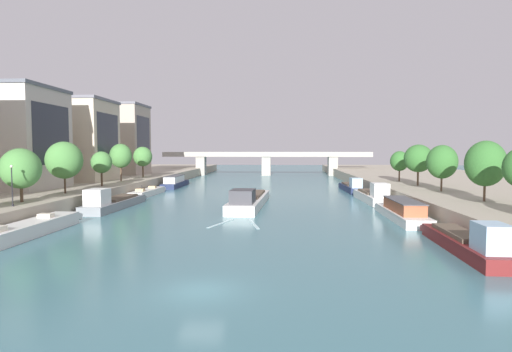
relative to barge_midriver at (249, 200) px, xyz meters
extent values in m
plane|color=#42757F|center=(-0.05, -35.60, -0.94)|extent=(400.00, 400.00, 0.00)
cube|color=#A89E89|center=(-38.93, 19.40, 0.20)|extent=(36.00, 170.00, 2.30)
cube|color=#A89E89|center=(38.82, 19.40, 0.20)|extent=(36.00, 170.00, 2.30)
cube|color=silver|center=(0.04, 0.65, -0.33)|extent=(5.03, 20.73, 1.24)
cube|color=silver|center=(0.64, 11.26, -0.20)|extent=(3.73, 1.46, 0.99)
cube|color=silver|center=(0.04, 0.65, 0.32)|extent=(5.10, 20.73, 0.06)
cube|color=#38383D|center=(-0.36, -6.32, 1.21)|extent=(3.13, 4.27, 1.72)
cube|color=black|center=(-0.24, -4.26, 1.47)|extent=(2.31, 0.16, 0.48)
cube|color=brown|center=(0.15, 2.70, 0.53)|extent=(3.62, 10.83, 0.36)
cylinder|color=#232328|center=(0.26, -5.53, 0.90)|extent=(0.07, 0.07, 1.10)
cube|color=silver|center=(1.56, -14.01, -0.93)|extent=(1.67, 5.93, 0.03)
cube|color=silver|center=(-2.04, -13.81, -0.93)|extent=(2.32, 5.78, 0.03)
cube|color=silver|center=(-19.17, -21.91, -0.33)|extent=(2.87, 14.64, 1.23)
cube|color=silver|center=(-19.07, -14.26, -0.21)|extent=(2.56, 1.29, 0.98)
cube|color=silver|center=(-19.17, -21.91, 0.32)|extent=(2.93, 14.64, 0.06)
cube|color=beige|center=(-19.13, -18.70, 0.55)|extent=(1.35, 0.92, 0.40)
cube|color=gray|center=(-18.52, -2.83, -0.42)|extent=(3.54, 15.15, 1.04)
cube|color=gray|center=(-18.28, 5.05, -0.32)|extent=(2.97, 1.31, 0.89)
cube|color=gray|center=(-18.52, -2.83, 0.13)|extent=(3.60, 15.16, 0.06)
cube|color=white|center=(-18.67, -7.95, 1.19)|extent=(2.41, 3.08, 2.07)
cube|color=black|center=(-18.63, -6.44, 1.50)|extent=(1.85, 0.09, 0.58)
cube|color=brown|center=(-18.47, -1.33, 0.34)|extent=(2.65, 7.90, 0.36)
cylinder|color=#232328|center=(-18.19, -7.37, 0.71)|extent=(0.07, 0.07, 1.10)
cube|color=silver|center=(-19.28, 13.52, -0.46)|extent=(2.83, 12.45, 0.98)
cube|color=silver|center=(-19.12, 20.06, -0.36)|extent=(2.44, 1.27, 0.85)
cube|color=silver|center=(-19.28, 13.52, 0.06)|extent=(2.88, 12.45, 0.06)
cube|color=tan|center=(-19.21, 16.25, 0.29)|extent=(1.29, 0.93, 0.40)
cube|color=tan|center=(-19.36, 10.05, 0.33)|extent=(1.42, 1.13, 0.48)
cylinder|color=#232328|center=(-18.98, 9.79, 0.64)|extent=(0.07, 0.07, 1.10)
cube|color=#1E284C|center=(-18.66, 30.62, -0.45)|extent=(3.20, 14.18, 0.99)
cube|color=#1E284C|center=(-18.77, 38.04, -0.35)|extent=(2.85, 1.26, 0.86)
cube|color=#1E284C|center=(-18.66, 30.62, 0.07)|extent=(3.26, 14.18, 0.06)
cube|color=white|center=(-18.65, 29.91, 0.79)|extent=(2.58, 9.08, 1.37)
cube|color=#4C4C51|center=(-18.65, 29.91, 1.51)|extent=(2.77, 9.36, 0.08)
cylinder|color=#232328|center=(-18.15, 26.39, 0.65)|extent=(0.07, 0.07, 1.10)
cube|color=maroon|center=(19.11, -25.22, -0.44)|extent=(2.98, 13.24, 1.01)
cube|color=maroon|center=(19.32, -18.29, -0.34)|extent=(2.48, 1.29, 0.87)
cube|color=maroon|center=(19.11, -25.22, 0.10)|extent=(3.03, 13.24, 0.06)
cube|color=#9EBCD6|center=(18.97, -29.70, 1.12)|extent=(2.01, 2.69, 1.98)
cube|color=black|center=(19.01, -28.37, 1.41)|extent=(1.54, 0.08, 0.55)
cube|color=brown|center=(19.15, -23.91, 0.31)|extent=(2.22, 6.91, 0.36)
cylinder|color=#232328|center=(19.37, -29.18, 0.68)|extent=(0.07, 0.07, 1.10)
cube|color=silver|center=(18.62, -9.82, -0.47)|extent=(3.15, 14.01, 0.96)
cube|color=silver|center=(18.69, -2.48, -0.37)|extent=(2.86, 1.24, 0.84)
cube|color=silver|center=(18.62, -9.82, 0.04)|extent=(3.21, 14.01, 0.06)
cube|color=#9E5133|center=(18.61, -10.52, 0.71)|extent=(2.55, 8.97, 1.27)
cube|color=#4C4C51|center=(18.61, -10.52, 1.39)|extent=(2.74, 9.24, 0.08)
cylinder|color=#232328|center=(19.02, -14.02, 0.62)|extent=(0.07, 0.07, 1.10)
cube|color=silver|center=(18.80, 6.82, -0.35)|extent=(3.30, 13.70, 1.18)
cube|color=silver|center=(18.63, 13.98, -0.23)|extent=(2.86, 1.31, 0.96)
cube|color=silver|center=(18.80, 6.82, 0.27)|extent=(3.36, 13.70, 0.06)
cube|color=white|center=(18.91, 2.19, 1.31)|extent=(2.30, 2.78, 2.02)
cube|color=black|center=(18.88, 3.56, 1.61)|extent=(1.79, 0.07, 0.57)
cube|color=brown|center=(18.77, 8.18, 0.48)|extent=(2.49, 7.14, 0.36)
cylinder|color=#232328|center=(19.34, 2.74, 0.85)|extent=(0.07, 0.07, 1.10)
cube|color=#1E284C|center=(18.33, 23.27, -0.43)|extent=(2.84, 13.90, 1.02)
cube|color=#1E284C|center=(18.19, 30.54, -0.33)|extent=(2.47, 1.27, 0.88)
cube|color=#1E284C|center=(18.33, 23.27, 0.11)|extent=(2.89, 13.90, 0.06)
cube|color=#9EBCD6|center=(18.42, 18.56, 1.05)|extent=(1.98, 2.81, 1.81)
cube|color=black|center=(18.39, 19.95, 1.32)|extent=(1.55, 0.06, 0.51)
cube|color=brown|center=(18.30, 24.65, 0.32)|extent=(2.15, 7.24, 0.36)
cylinder|color=#232328|center=(18.80, 19.12, 0.69)|extent=(0.07, 0.07, 1.10)
cylinder|color=brown|center=(-24.25, -14.59, 2.61)|extent=(0.33, 0.33, 2.52)
ellipsoid|color=#4C8942|center=(-24.25, -14.59, 5.09)|extent=(4.30, 4.30, 4.46)
cylinder|color=brown|center=(-24.30, -5.23, 2.89)|extent=(0.25, 0.25, 3.07)
ellipsoid|color=#4C8942|center=(-24.30, -5.23, 5.78)|extent=(4.73, 4.73, 4.94)
cylinder|color=brown|center=(-24.26, 6.09, 2.78)|extent=(0.32, 0.32, 2.85)
ellipsoid|color=#4C8942|center=(-24.26, 6.09, 5.16)|extent=(3.28, 3.28, 3.48)
cylinder|color=brown|center=(-25.08, 16.23, 3.09)|extent=(0.25, 0.25, 3.49)
ellipsoid|color=#4C8942|center=(-25.08, 16.23, 6.06)|extent=(4.02, 4.02, 4.45)
cylinder|color=brown|center=(-24.91, 27.97, 2.97)|extent=(0.32, 0.32, 3.23)
ellipsoid|color=#4C8942|center=(-24.91, 27.97, 5.73)|extent=(3.96, 3.96, 4.16)
cylinder|color=brown|center=(27.36, -10.98, 2.78)|extent=(0.26, 0.26, 2.86)
ellipsoid|color=#336B2D|center=(27.36, -10.98, 5.62)|extent=(4.34, 4.34, 5.13)
cylinder|color=brown|center=(26.94, 0.35, 2.77)|extent=(0.26, 0.26, 2.84)
ellipsoid|color=#336B2D|center=(26.94, 0.35, 5.48)|extent=(4.14, 4.14, 4.69)
cylinder|color=brown|center=(26.70, 9.57, 2.95)|extent=(0.31, 0.31, 3.19)
ellipsoid|color=#336B2D|center=(26.70, 9.57, 5.78)|extent=(4.48, 4.48, 4.48)
cylinder|color=brown|center=(26.32, 18.71, 2.72)|extent=(0.28, 0.28, 2.74)
ellipsoid|color=#336B2D|center=(26.32, 18.71, 5.09)|extent=(3.36, 3.36, 3.64)
cylinder|color=black|center=(-23.01, -17.99, 3.34)|extent=(0.11, 0.11, 3.97)
sphere|color=#EAE5C6|center=(-23.01, -17.99, 5.46)|extent=(0.28, 0.28, 0.28)
cylinder|color=black|center=(-23.01, -17.99, 1.45)|extent=(0.22, 0.22, 0.20)
cube|color=#BCB2A8|center=(-35.29, 0.30, 8.66)|extent=(12.49, 12.12, 14.62)
cube|color=#565B66|center=(-35.29, 0.30, 16.22)|extent=(12.87, 12.49, 0.50)
cube|color=#232833|center=(-29.02, 0.30, 9.39)|extent=(0.04, 9.70, 8.77)
cube|color=beige|center=(-35.29, 16.99, 8.72)|extent=(15.18, 11.60, 14.74)
cube|color=slate|center=(-35.29, 16.99, 16.34)|extent=(15.64, 11.95, 0.50)
cube|color=#232833|center=(-27.68, 16.99, 9.46)|extent=(0.04, 9.28, 8.85)
cube|color=#A89989|center=(-35.29, 38.40, 9.41)|extent=(14.21, 11.37, 16.12)
cube|color=slate|center=(-35.29, 38.40, 17.72)|extent=(14.64, 11.71, 0.50)
cube|color=#232833|center=(-28.16, 38.40, 10.22)|extent=(0.04, 9.09, 9.67)
cube|color=#9E998E|center=(-0.05, 72.26, 5.29)|extent=(65.75, 4.40, 0.60)
cube|color=#9E998E|center=(-0.05, 70.26, 6.04)|extent=(65.75, 0.30, 0.90)
cube|color=#9E998E|center=(-0.05, 74.26, 6.04)|extent=(65.75, 0.30, 0.90)
cube|color=#9E998E|center=(-20.93, 72.26, 2.02)|extent=(2.80, 3.60, 5.93)
cube|color=#9E998E|center=(-0.05, 72.26, 2.02)|extent=(2.80, 3.60, 5.93)
cube|color=#9E998E|center=(20.82, 72.26, 2.02)|extent=(2.80, 3.60, 5.93)
camera|label=1|loc=(4.46, -58.58, 7.14)|focal=28.99mm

